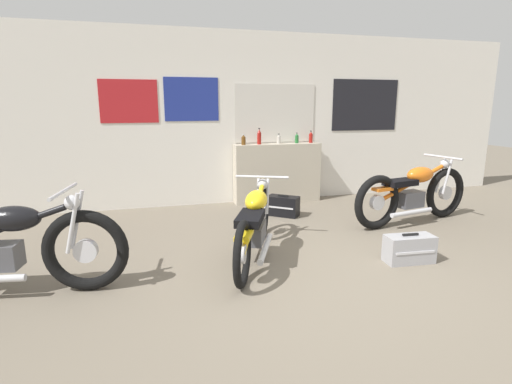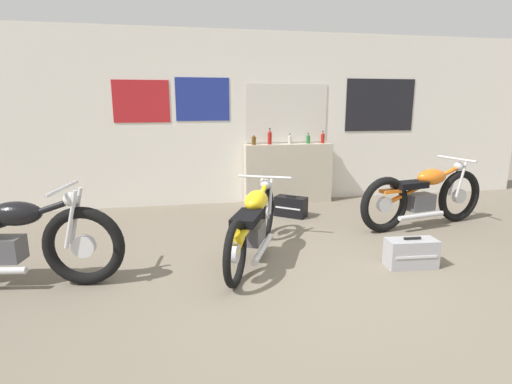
# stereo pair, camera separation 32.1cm
# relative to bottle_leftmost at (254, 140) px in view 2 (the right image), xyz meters

# --- Properties ---
(ground_plane) EXTENTS (24.00, 24.00, 0.00)m
(ground_plane) POSITION_rel_bottle_leftmost_xyz_m (0.12, -3.15, -1.07)
(ground_plane) COLOR #706656
(wall_back) EXTENTS (10.00, 0.07, 2.80)m
(wall_back) POSITION_rel_bottle_leftmost_xyz_m (0.14, 0.21, 0.33)
(wall_back) COLOR silver
(wall_back) RESTS_ON ground_plane
(sill_counter) EXTENTS (1.48, 0.28, 1.00)m
(sill_counter) POSITION_rel_bottle_leftmost_xyz_m (0.60, 0.03, -0.58)
(sill_counter) COLOR #B7AD99
(sill_counter) RESTS_ON ground_plane
(bottle_leftmost) EXTENTS (0.07, 0.07, 0.18)m
(bottle_leftmost) POSITION_rel_bottle_leftmost_xyz_m (0.00, 0.00, 0.00)
(bottle_leftmost) COLOR #5B3814
(bottle_leftmost) RESTS_ON sill_counter
(bottle_left_center) EXTENTS (0.07, 0.07, 0.27)m
(bottle_left_center) POSITION_rel_bottle_leftmost_xyz_m (0.27, 0.01, 0.04)
(bottle_left_center) COLOR maroon
(bottle_left_center) RESTS_ON sill_counter
(bottle_center) EXTENTS (0.06, 0.06, 0.17)m
(bottle_center) POSITION_rel_bottle_leftmost_xyz_m (0.62, 0.05, -0.00)
(bottle_center) COLOR #B7B2A8
(bottle_center) RESTS_ON sill_counter
(bottle_right_center) EXTENTS (0.06, 0.06, 0.18)m
(bottle_right_center) POSITION_rel_bottle_leftmost_xyz_m (0.94, 0.04, 0.00)
(bottle_right_center) COLOR #23662D
(bottle_right_center) RESTS_ON sill_counter
(bottle_rightmost) EXTENTS (0.06, 0.06, 0.21)m
(bottle_rightmost) POSITION_rel_bottle_leftmost_xyz_m (1.20, 0.05, 0.01)
(bottle_rightmost) COLOR maroon
(bottle_rightmost) RESTS_ON sill_counter
(motorcycle_orange) EXTENTS (2.04, 0.68, 0.92)m
(motorcycle_orange) POSITION_rel_bottle_leftmost_xyz_m (2.03, -1.68, -0.64)
(motorcycle_orange) COLOR black
(motorcycle_orange) RESTS_ON ground_plane
(motorcycle_black) EXTENTS (2.09, 0.64, 0.93)m
(motorcycle_black) POSITION_rel_bottle_leftmost_xyz_m (-2.78, -2.60, -0.64)
(motorcycle_black) COLOR black
(motorcycle_black) RESTS_ON ground_plane
(motorcycle_yellow) EXTENTS (1.00, 1.95, 0.80)m
(motorcycle_yellow) POSITION_rel_bottle_leftmost_xyz_m (-0.45, -2.33, -0.67)
(motorcycle_yellow) COLOR black
(motorcycle_yellow) RESTS_ON ground_plane
(hard_case_silver) EXTENTS (0.53, 0.27, 0.32)m
(hard_case_silver) POSITION_rel_bottle_leftmost_xyz_m (1.09, -2.92, -0.93)
(hard_case_silver) COLOR #9E9EA3
(hard_case_silver) RESTS_ON ground_plane
(hard_case_black) EXTENTS (0.50, 0.47, 0.32)m
(hard_case_black) POSITION_rel_bottle_leftmost_xyz_m (0.40, -0.85, -0.92)
(hard_case_black) COLOR black
(hard_case_black) RESTS_ON ground_plane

